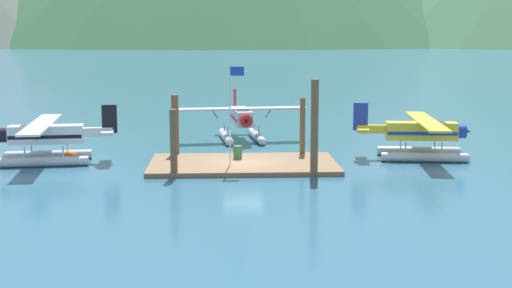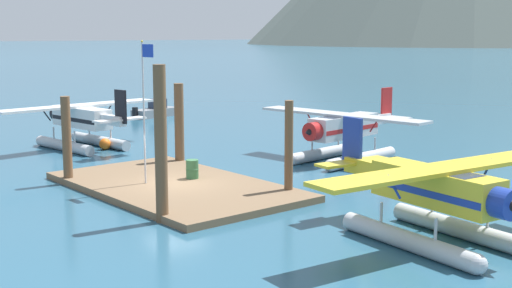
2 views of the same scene
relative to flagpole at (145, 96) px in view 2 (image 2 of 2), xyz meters
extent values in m
plane|color=#285670|center=(0.73, 1.02, -4.25)|extent=(1200.00, 1200.00, 0.00)
cube|color=brown|center=(0.73, 1.02, -4.10)|extent=(12.07, 6.96, 0.30)
cylinder|color=brown|center=(-3.52, -2.14, -2.19)|extent=(0.43, 0.43, 4.12)
cylinder|color=brown|center=(4.91, -2.30, -1.31)|extent=(0.46, 0.46, 5.88)
cylinder|color=brown|center=(-3.85, 4.34, -2.05)|extent=(0.50, 0.50, 4.39)
cylinder|color=brown|center=(4.94, 4.10, -2.17)|extent=(0.37, 0.37, 4.17)
cylinder|color=silver|center=(-0.12, 0.00, -0.81)|extent=(0.08, 0.08, 6.29)
cube|color=#1E3DB2|center=(0.33, 0.00, 1.99)|extent=(0.90, 0.03, 0.56)
sphere|color=gold|center=(-0.12, 0.00, 2.39)|extent=(0.10, 0.10, 0.10)
cylinder|color=#33663D|center=(0.40, 2.20, -3.51)|extent=(0.58, 0.58, 0.88)
torus|color=#33663D|center=(0.40, 2.20, -3.51)|extent=(0.62, 0.62, 0.04)
sphere|color=orange|center=(-10.99, 3.67, -3.90)|extent=(0.70, 0.70, 0.70)
cylinder|color=#B7BABF|center=(13.17, 4.48, -3.93)|extent=(5.64, 1.29, 0.64)
cylinder|color=#B7BABF|center=(12.88, 2.00, -3.93)|extent=(5.64, 1.29, 0.64)
sphere|color=#B7BABF|center=(15.66, 1.67, -3.93)|extent=(0.64, 0.64, 0.64)
cylinder|color=#B7BABF|center=(14.36, 4.34, -3.26)|extent=(0.10, 0.10, 0.70)
cylinder|color=#B7BABF|center=(11.97, 4.62, -3.26)|extent=(0.10, 0.10, 0.70)
cylinder|color=#B7BABF|center=(14.07, 1.86, -3.26)|extent=(0.10, 0.10, 0.70)
cylinder|color=#B7BABF|center=(11.68, 2.13, -3.26)|extent=(0.10, 0.10, 0.70)
cube|color=yellow|center=(13.02, 3.24, -2.31)|extent=(4.91, 1.79, 1.20)
cube|color=#1E389E|center=(13.02, 3.24, -2.41)|extent=(4.82, 1.80, 0.24)
cube|color=#283347|center=(14.09, 3.11, -1.98)|extent=(1.21, 1.17, 0.56)
cube|color=yellow|center=(13.32, 3.20, -1.64)|extent=(2.60, 10.49, 0.14)
cylinder|color=#1E389E|center=(13.57, 5.39, -1.98)|extent=(0.15, 0.63, 0.84)
cylinder|color=#1E389E|center=(13.06, 1.02, -1.98)|extent=(0.15, 0.63, 0.84)
cylinder|color=#1E389E|center=(15.70, 2.92, -2.31)|extent=(0.71, 1.02, 0.96)
cube|color=yellow|center=(9.79, 3.61, -2.21)|extent=(2.24, 0.69, 0.56)
cube|color=#1E389E|center=(8.90, 3.72, -1.36)|extent=(1.01, 0.24, 1.90)
cube|color=yellow|center=(9.00, 3.71, -2.11)|extent=(1.17, 3.27, 0.10)
cylinder|color=#B7BABF|center=(2.15, 12.09, -3.93)|extent=(1.23, 5.64, 0.64)
sphere|color=#B7BABF|center=(2.44, 9.31, -3.93)|extent=(0.64, 0.64, 0.64)
cylinder|color=#B7BABF|center=(-0.34, 11.83, -3.93)|extent=(1.23, 5.64, 0.64)
sphere|color=#B7BABF|center=(-0.04, 9.04, -3.93)|extent=(0.64, 0.64, 0.64)
cylinder|color=#B7BABF|center=(2.27, 10.90, -3.26)|extent=(0.10, 0.10, 0.70)
cylinder|color=#B7BABF|center=(2.02, 13.28, -3.26)|extent=(0.10, 0.10, 0.70)
cylinder|color=#B7BABF|center=(-0.21, 10.63, -3.26)|extent=(0.10, 0.10, 0.70)
cylinder|color=#B7BABF|center=(-0.47, 13.02, -3.26)|extent=(0.10, 0.10, 0.70)
cube|color=silver|center=(0.90, 11.96, -2.31)|extent=(1.74, 4.90, 1.20)
cube|color=#B21E1E|center=(0.90, 11.96, -2.41)|extent=(1.75, 4.81, 0.24)
cube|color=#283347|center=(1.02, 10.88, -1.98)|extent=(1.17, 1.21, 0.56)
cube|color=silver|center=(0.94, 11.66, -1.64)|extent=(10.49, 2.50, 0.14)
cylinder|color=#B21E1E|center=(3.12, 11.89, -1.98)|extent=(0.63, 0.15, 0.84)
cylinder|color=#B21E1E|center=(-1.25, 11.43, -1.98)|extent=(0.63, 0.15, 0.84)
cylinder|color=#B21E1E|center=(1.19, 9.27, -2.31)|extent=(1.02, 0.70, 0.96)
cone|color=black|center=(1.24, 8.83, -2.31)|extent=(0.40, 0.39, 0.36)
cube|color=silver|center=(0.56, 15.19, -2.21)|extent=(0.67, 2.23, 0.56)
cube|color=#B21E1E|center=(0.46, 16.08, -1.36)|extent=(0.23, 1.01, 1.90)
cube|color=silver|center=(0.47, 15.99, -2.11)|extent=(3.27, 1.14, 0.10)
cylinder|color=#B7BABF|center=(-12.16, 1.60, -3.93)|extent=(5.64, 1.21, 0.64)
sphere|color=#B7BABF|center=(-14.94, 1.32, -3.93)|extent=(0.64, 0.64, 0.64)
cylinder|color=#B7BABF|center=(-12.41, 4.09, -3.93)|extent=(5.64, 1.21, 0.64)
sphere|color=#B7BABF|center=(-15.20, 3.81, -3.93)|extent=(0.64, 0.64, 0.64)
cylinder|color=#B7BABF|center=(-13.35, 1.48, -3.26)|extent=(0.10, 0.10, 0.70)
cylinder|color=#B7BABF|center=(-10.96, 1.72, -3.26)|extent=(0.10, 0.10, 0.70)
cylinder|color=#B7BABF|center=(-13.61, 3.97, -3.26)|extent=(0.10, 0.10, 0.70)
cylinder|color=#B7BABF|center=(-11.22, 4.21, -3.26)|extent=(0.10, 0.10, 0.70)
cube|color=white|center=(-12.28, 2.85, -2.31)|extent=(4.90, 1.72, 1.20)
cube|color=black|center=(-12.28, 2.85, -2.41)|extent=(4.81, 1.73, 0.24)
cube|color=#283347|center=(-13.36, 2.74, -1.98)|extent=(1.20, 1.16, 0.56)
cube|color=white|center=(-12.58, 2.82, -1.64)|extent=(2.45, 10.49, 0.14)
cylinder|color=black|center=(-12.36, 0.63, -1.98)|extent=(0.14, 0.63, 0.84)
cylinder|color=black|center=(-12.81, 5.00, -1.98)|extent=(0.14, 0.63, 0.84)
cylinder|color=black|center=(-14.97, 2.57, -2.31)|extent=(0.69, 1.02, 0.96)
cone|color=black|center=(-15.42, 2.53, -2.31)|extent=(0.38, 0.39, 0.36)
cube|color=white|center=(-9.05, 3.18, -2.21)|extent=(2.23, 0.66, 0.56)
cube|color=black|center=(-8.16, 3.27, -1.36)|extent=(1.01, 0.22, 1.90)
cube|color=white|center=(-8.26, 3.26, -2.11)|extent=(1.12, 3.26, 0.10)
cube|color=gray|center=(-23.27, 14.82, -3.90)|extent=(2.38, 4.43, 0.70)
sphere|color=gray|center=(-23.73, 16.87, -3.90)|extent=(0.70, 0.70, 0.70)
cube|color=#283347|center=(-23.33, 15.12, -3.15)|extent=(1.34, 1.41, 0.80)
cube|color=black|center=(-22.77, 12.60, -3.65)|extent=(0.42, 0.39, 0.80)
camera|label=1|loc=(-0.55, -43.02, 4.38)|focal=48.48mm
camera|label=2|loc=(26.06, -15.51, 2.73)|focal=47.76mm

